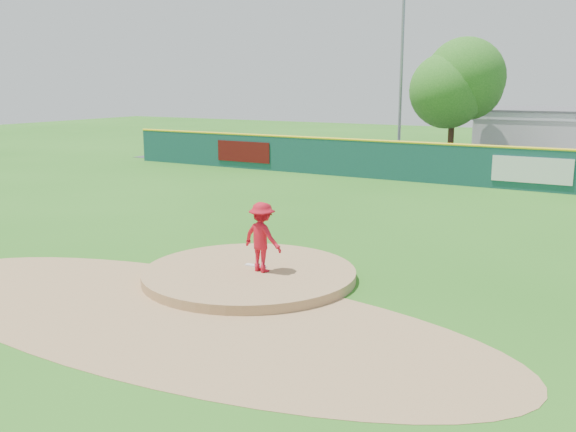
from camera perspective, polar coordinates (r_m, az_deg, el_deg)
The scene contains 12 objects.
ground at distance 16.71m, azimuth -3.45°, elevation -5.59°, with size 120.00×120.00×0.00m, color #286B19.
pitchers_mound at distance 16.71m, azimuth -3.45°, elevation -5.59°, with size 5.50×5.50×0.50m, color #9E774C.
pitching_rubber at distance 16.87m, azimuth -2.90°, elevation -4.45°, with size 0.60×0.15×0.04m, color white.
infield_dirt_arc at distance 14.44m, azimuth -10.09°, elevation -8.58°, with size 15.40×15.40×0.01m, color #9E774C.
parking_lot at distance 41.54m, azimuth 17.57°, elevation 4.37°, with size 44.00×16.00×0.02m, color #38383A.
pitcher at distance 16.24m, azimuth -2.31°, elevation -1.89°, with size 1.16×0.67×1.79m, color red.
van at distance 38.00m, azimuth 19.67°, elevation 4.65°, with size 2.29×4.96×1.38m, color silver.
fence_banners at distance 34.04m, azimuth 7.35°, elevation 4.97°, with size 19.69×0.04×1.20m.
playground_slide at distance 44.51m, azimuth -2.23°, elevation 6.25°, with size 0.88×2.47×1.36m.
outfield_fence at distance 32.74m, azimuth 14.20°, elevation 4.60°, with size 40.00×0.14×2.07m.
deciduous_tree at distance 39.79m, azimuth 14.48°, elevation 10.81°, with size 5.60×5.60×7.36m.
light_pole_left at distance 42.94m, azimuth 10.06°, elevation 13.04°, with size 1.75×0.25×11.00m.
Camera 1 is at (8.83, -13.28, 4.98)m, focal length 40.00 mm.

